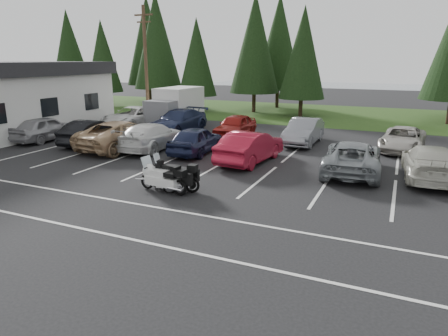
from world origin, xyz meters
TOP-DOWN VIEW (x-y plane):
  - ground at (0.00, 0.00)m, footprint 120.00×120.00m
  - grass_strip at (0.00, 24.00)m, footprint 80.00×16.00m
  - lake_water at (4.00, 55.00)m, footprint 70.00×50.00m
  - utility_pole at (-10.00, 12.00)m, footprint 1.60×0.26m
  - box_truck at (-8.00, 12.50)m, footprint 2.40×5.60m
  - stall_markings at (0.00, 2.00)m, footprint 32.00×16.00m
  - conifer_0 at (-28.00, 22.50)m, footprint 4.58×4.58m
  - conifer_1 at (-22.00, 21.20)m, footprint 3.96×3.96m
  - conifer_2 at (-16.00, 22.80)m, footprint 5.10×5.10m
  - conifer_3 at (-10.50, 21.40)m, footprint 3.87×3.87m
  - conifer_4 at (-5.00, 22.90)m, footprint 4.80×4.80m
  - conifer_5 at (0.00, 21.60)m, footprint 4.14×4.14m
  - conifer_back_a at (-20.00, 27.00)m, footprint 5.28×5.28m
  - conifer_back_b at (-4.00, 27.50)m, footprint 4.97×4.97m
  - car_near_0 at (-12.31, 3.89)m, footprint 1.86×4.61m
  - car_near_1 at (-8.78, 4.15)m, footprint 1.96×4.71m
  - car_near_2 at (-6.22, 3.93)m, footprint 3.30×6.17m
  - car_near_3 at (-4.58, 4.48)m, footprint 2.39×5.37m
  - car_near_4 at (-1.76, 4.58)m, footprint 2.04×4.55m
  - car_near_5 at (1.69, 3.96)m, footprint 2.15×5.00m
  - car_near_6 at (6.67, 4.00)m, footprint 2.81×5.47m
  - car_near_7 at (9.87, 4.36)m, footprint 2.39×5.24m
  - car_far_0 at (-10.20, 10.23)m, footprint 2.96×5.87m
  - car_far_1 at (-6.05, 9.96)m, footprint 2.53×5.64m
  - car_far_2 at (-1.63, 9.94)m, footprint 1.84×4.43m
  - car_far_3 at (3.10, 9.62)m, footprint 1.69×4.73m
  - car_far_4 at (8.73, 9.97)m, footprint 2.66×5.00m
  - touring_motorcycle at (0.23, -1.96)m, footprint 2.58×1.07m
  - cargo_trailer at (0.37, -1.53)m, footprint 1.85×1.42m
  - adventure_motorcycle at (0.52, -1.58)m, footprint 2.48×0.96m

SIDE VIEW (x-z plane):
  - ground at x=0.00m, z-range 0.00..0.00m
  - lake_water at x=4.00m, z-range -0.01..0.01m
  - stall_markings at x=0.00m, z-range 0.00..0.01m
  - grass_strip at x=0.00m, z-range 0.00..0.01m
  - cargo_trailer at x=0.37m, z-range 0.00..0.76m
  - car_far_4 at x=8.73m, z-range 0.00..1.34m
  - touring_motorcycle at x=0.23m, z-range 0.00..1.39m
  - car_near_6 at x=6.67m, z-range 0.00..1.48m
  - adventure_motorcycle at x=0.52m, z-range 0.00..1.49m
  - car_near_7 at x=9.87m, z-range 0.00..1.49m
  - car_far_2 at x=-1.63m, z-range 0.00..1.50m
  - car_near_1 at x=-8.78m, z-range 0.00..1.52m
  - car_near_4 at x=-1.76m, z-range 0.00..1.52m
  - car_near_3 at x=-4.58m, z-range 0.00..1.53m
  - car_far_3 at x=3.10m, z-range 0.00..1.55m
  - car_near_0 at x=-12.31m, z-range 0.00..1.57m
  - car_far_0 at x=-10.20m, z-range 0.00..1.59m
  - car_near_5 at x=1.69m, z-range 0.00..1.60m
  - car_far_1 at x=-6.05m, z-range 0.00..1.60m
  - car_near_2 at x=-6.22m, z-range 0.00..1.65m
  - box_truck at x=-8.00m, z-range 0.00..2.90m
  - utility_pole at x=-10.00m, z-range 0.20..9.20m
  - conifer_3 at x=-10.50m, z-range 0.76..9.78m
  - conifer_1 at x=-22.00m, z-range 0.78..10.00m
  - conifer_5 at x=0.00m, z-range 0.81..10.45m
  - conifer_0 at x=-28.00m, z-range 0.90..11.56m
  - conifer_4 at x=-5.00m, z-range 0.95..12.12m
  - conifer_back_b at x=-4.00m, z-range 0.98..12.56m
  - conifer_2 at x=-16.00m, z-range 1.01..12.90m
  - conifer_back_a at x=-20.00m, z-range 1.04..13.34m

